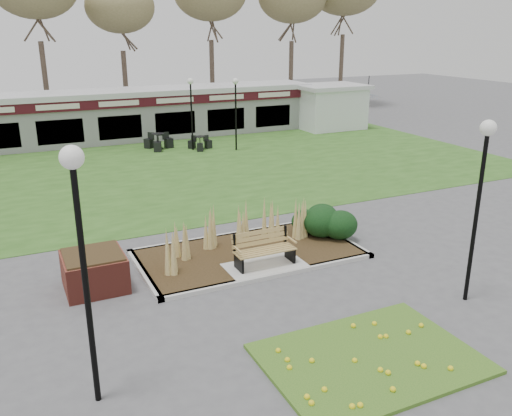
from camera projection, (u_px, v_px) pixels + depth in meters
name	position (u px, v px, depth m)	size (l,w,h in m)	color
ground	(267.00, 271.00, 14.77)	(100.00, 100.00, 0.00)	#515154
lawn	(152.00, 171.00, 25.05)	(34.00, 16.00, 0.02)	#2C561B
flower_bed	(370.00, 357.00, 10.80)	(4.20, 3.00, 0.16)	#33621C
planting_bed	(285.00, 235.00, 16.33)	(6.75, 3.40, 1.27)	#2D2312
park_bench	(263.00, 248.00, 14.79)	(1.70, 0.66, 0.93)	tan
brick_planter	(94.00, 271.00, 13.69)	(1.50, 1.50, 0.95)	maroon
food_pavilion	(114.00, 115.00, 31.41)	(24.60, 3.40, 2.90)	gray
service_hut	(330.00, 106.00, 35.21)	(4.40, 3.40, 2.83)	white
lamp_post_near_left	(79.00, 223.00, 8.62)	(0.38, 0.38, 4.63)	black
lamp_post_near_right	(482.00, 172.00, 12.24)	(0.37, 0.37, 4.41)	black
lamp_post_mid_right	(191.00, 98.00, 28.44)	(0.32, 0.32, 3.82)	black
lamp_post_far_right	(236.00, 98.00, 28.42)	(0.32, 0.32, 3.82)	black
bistro_set_c	(200.00, 145.00, 29.38)	(1.26, 1.32, 0.71)	black
bistro_set_d	(158.00, 144.00, 29.40)	(1.53, 1.60, 0.86)	black
patio_umbrella	(367.00, 106.00, 35.69)	(2.22, 2.24, 2.24)	black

